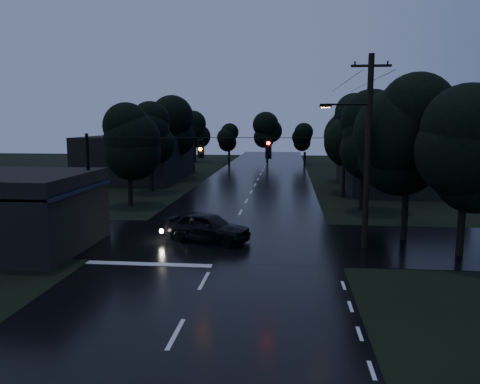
# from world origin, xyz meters

# --- Properties ---
(ground) EXTENTS (160.00, 160.00, 0.00)m
(ground) POSITION_xyz_m (0.00, 0.00, 0.00)
(ground) COLOR black
(ground) RESTS_ON ground
(main_road) EXTENTS (12.00, 120.00, 0.02)m
(main_road) POSITION_xyz_m (0.00, 30.00, 0.00)
(main_road) COLOR black
(main_road) RESTS_ON ground
(cross_street) EXTENTS (60.00, 9.00, 0.02)m
(cross_street) POSITION_xyz_m (0.00, 12.00, 0.00)
(cross_street) COLOR black
(cross_street) RESTS_ON ground
(building_far_right) EXTENTS (10.00, 14.00, 4.40)m
(building_far_right) POSITION_xyz_m (14.00, 34.00, 2.20)
(building_far_right) COLOR black
(building_far_right) RESTS_ON ground
(building_far_left) EXTENTS (10.00, 16.00, 5.00)m
(building_far_left) POSITION_xyz_m (-14.00, 40.00, 2.50)
(building_far_left) COLOR black
(building_far_left) RESTS_ON ground
(utility_pole_main) EXTENTS (3.50, 0.30, 10.00)m
(utility_pole_main) POSITION_xyz_m (7.41, 11.00, 5.26)
(utility_pole_main) COLOR black
(utility_pole_main) RESTS_ON ground
(utility_pole_far) EXTENTS (2.00, 0.30, 7.50)m
(utility_pole_far) POSITION_xyz_m (8.30, 28.00, 3.88)
(utility_pole_far) COLOR black
(utility_pole_far) RESTS_ON ground
(anchor_pole_left) EXTENTS (0.18, 0.18, 6.00)m
(anchor_pole_left) POSITION_xyz_m (-7.50, 11.00, 3.00)
(anchor_pole_left) COLOR black
(anchor_pole_left) RESTS_ON ground
(span_signals) EXTENTS (15.00, 0.37, 1.12)m
(span_signals) POSITION_xyz_m (0.56, 10.99, 5.24)
(span_signals) COLOR black
(span_signals) RESTS_ON ground
(tree_corner_near) EXTENTS (4.48, 4.48, 9.44)m
(tree_corner_near) POSITION_xyz_m (10.00, 13.00, 5.99)
(tree_corner_near) COLOR black
(tree_corner_near) RESTS_ON ground
(tree_corner_far) EXTENTS (3.92, 3.92, 8.26)m
(tree_corner_far) POSITION_xyz_m (12.00, 10.00, 5.24)
(tree_corner_far) COLOR black
(tree_corner_far) RESTS_ON ground
(tree_left_a) EXTENTS (3.92, 3.92, 8.26)m
(tree_left_a) POSITION_xyz_m (-9.00, 22.00, 5.24)
(tree_left_a) COLOR black
(tree_left_a) RESTS_ON ground
(tree_left_b) EXTENTS (4.20, 4.20, 8.85)m
(tree_left_b) POSITION_xyz_m (-9.60, 30.00, 5.62)
(tree_left_b) COLOR black
(tree_left_b) RESTS_ON ground
(tree_left_c) EXTENTS (4.48, 4.48, 9.44)m
(tree_left_c) POSITION_xyz_m (-10.20, 40.00, 5.99)
(tree_left_c) COLOR black
(tree_left_c) RESTS_ON ground
(tree_right_a) EXTENTS (4.20, 4.20, 8.85)m
(tree_right_a) POSITION_xyz_m (9.00, 22.00, 5.62)
(tree_right_a) COLOR black
(tree_right_a) RESTS_ON ground
(tree_right_b) EXTENTS (4.48, 4.48, 9.44)m
(tree_right_b) POSITION_xyz_m (9.60, 30.00, 5.99)
(tree_right_b) COLOR black
(tree_right_b) RESTS_ON ground
(tree_right_c) EXTENTS (4.76, 4.76, 10.03)m
(tree_right_c) POSITION_xyz_m (10.20, 40.00, 6.37)
(tree_right_c) COLOR black
(tree_right_c) RESTS_ON ground
(car) EXTENTS (5.24, 3.35, 1.66)m
(car) POSITION_xyz_m (-1.00, 11.56, 0.83)
(car) COLOR black
(car) RESTS_ON ground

